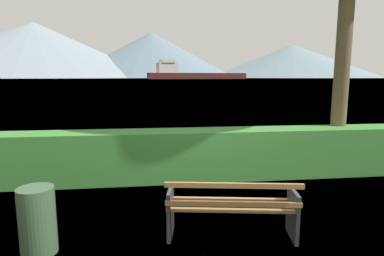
{
  "coord_description": "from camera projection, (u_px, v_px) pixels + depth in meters",
  "views": [
    {
      "loc": [
        -1.06,
        -4.1,
        2.19
      ],
      "look_at": [
        0.0,
        4.36,
        0.83
      ],
      "focal_mm": 30.1,
      "sensor_mm": 36.0,
      "label": 1
    }
  ],
  "objects": [
    {
      "name": "ground_plane",
      "position": [
        231.0,
        235.0,
        4.49
      ],
      "size": [
        1400.0,
        1400.0,
        0.0
      ],
      "primitive_type": "plane",
      "color": "#4C6B33"
    },
    {
      "name": "water_surface",
      "position": [
        153.0,
        79.0,
        306.06
      ],
      "size": [
        620.0,
        620.0,
        0.0
      ],
      "primitive_type": "plane",
      "color": "#7A99A8",
      "rests_on": "ground_plane"
    },
    {
      "name": "park_bench",
      "position": [
        232.0,
        208.0,
        4.36
      ],
      "size": [
        1.83,
        0.85,
        0.87
      ],
      "color": "olive",
      "rests_on": "ground_plane"
    },
    {
      "name": "hedge_row",
      "position": [
        202.0,
        154.0,
        6.95
      ],
      "size": [
        11.53,
        0.77,
        1.06
      ],
      "primitive_type": "cube",
      "color": "#387A33",
      "rests_on": "ground_plane"
    },
    {
      "name": "trash_bin",
      "position": [
        38.0,
        221.0,
        3.99
      ],
      "size": [
        0.44,
        0.44,
        0.85
      ],
      "primitive_type": "cylinder",
      "color": "#385138",
      "rests_on": "ground_plane"
    },
    {
      "name": "cargo_ship_large",
      "position": [
        191.0,
        74.0,
        282.84
      ],
      "size": [
        90.6,
        32.38,
        16.27
      ],
      "color": "#471E19",
      "rests_on": "water_surface"
    },
    {
      "name": "distant_hills",
      "position": [
        120.0,
        54.0,
        528.31
      ],
      "size": [
        764.25,
        388.37,
        86.22
      ],
      "color": "gray",
      "rests_on": "ground_plane"
    }
  ]
}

